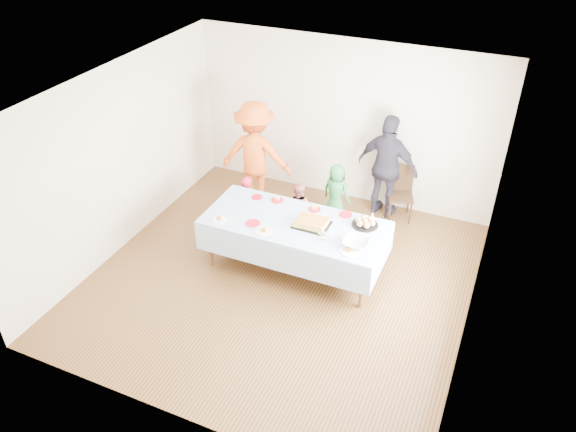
% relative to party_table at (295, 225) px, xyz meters
% --- Properties ---
extents(ground, '(5.00, 5.00, 0.00)m').
position_rel_party_table_xyz_m(ground, '(-0.07, -0.32, -0.72)').
color(ground, '#442A13').
rests_on(ground, ground).
extents(room_walls, '(5.04, 5.04, 2.72)m').
position_rel_party_table_xyz_m(room_walls, '(-0.02, -0.31, 1.05)').
color(room_walls, beige).
rests_on(room_walls, ground).
extents(party_table, '(2.50, 1.10, 0.78)m').
position_rel_party_table_xyz_m(party_table, '(0.00, 0.00, 0.00)').
color(party_table, '#52371C').
rests_on(party_table, ground).
extents(birthday_cake, '(0.48, 0.37, 0.09)m').
position_rel_party_table_xyz_m(birthday_cake, '(0.24, 0.02, 0.10)').
color(birthday_cake, black).
rests_on(birthday_cake, party_table).
extents(rolls_tray, '(0.36, 0.36, 0.11)m').
position_rel_party_table_xyz_m(rolls_tray, '(0.90, 0.30, 0.10)').
color(rolls_tray, black).
rests_on(rolls_tray, party_table).
extents(punch_bowl, '(0.34, 0.34, 0.08)m').
position_rel_party_table_xyz_m(punch_bowl, '(0.93, -0.18, 0.10)').
color(punch_bowl, silver).
rests_on(punch_bowl, party_table).
extents(party_hat, '(0.10, 0.10, 0.17)m').
position_rel_party_table_xyz_m(party_hat, '(0.97, 0.40, 0.14)').
color(party_hat, silver).
rests_on(party_hat, party_table).
extents(fork_pile, '(0.24, 0.18, 0.07)m').
position_rel_party_table_xyz_m(fork_pile, '(0.54, -0.19, 0.09)').
color(fork_pile, white).
rests_on(fork_pile, party_table).
extents(plate_red_far_a, '(0.16, 0.16, 0.01)m').
position_rel_party_table_xyz_m(plate_red_far_a, '(-0.75, 0.36, 0.06)').
color(plate_red_far_a, red).
rests_on(plate_red_far_a, party_table).
extents(plate_red_far_b, '(0.18, 0.18, 0.01)m').
position_rel_party_table_xyz_m(plate_red_far_b, '(-0.44, 0.41, 0.06)').
color(plate_red_far_b, red).
rests_on(plate_red_far_b, party_table).
extents(plate_red_far_c, '(0.17, 0.17, 0.01)m').
position_rel_party_table_xyz_m(plate_red_far_c, '(0.13, 0.39, 0.06)').
color(plate_red_far_c, red).
rests_on(plate_red_far_c, party_table).
extents(plate_red_far_d, '(0.18, 0.18, 0.01)m').
position_rel_party_table_xyz_m(plate_red_far_d, '(0.58, 0.44, 0.06)').
color(plate_red_far_d, red).
rests_on(plate_red_far_d, party_table).
extents(plate_red_near, '(0.20, 0.20, 0.01)m').
position_rel_party_table_xyz_m(plate_red_near, '(-0.50, -0.26, 0.06)').
color(plate_red_near, red).
rests_on(plate_red_near, party_table).
extents(plate_white_left, '(0.21, 0.21, 0.01)m').
position_rel_party_table_xyz_m(plate_white_left, '(-0.96, -0.37, 0.06)').
color(plate_white_left, white).
rests_on(plate_white_left, party_table).
extents(plate_white_mid, '(0.24, 0.24, 0.01)m').
position_rel_party_table_xyz_m(plate_white_mid, '(-0.28, -0.37, 0.06)').
color(plate_white_mid, white).
rests_on(plate_white_mid, party_table).
extents(plate_white_right, '(0.24, 0.24, 0.01)m').
position_rel_party_table_xyz_m(plate_white_right, '(0.89, -0.34, 0.06)').
color(plate_white_right, white).
rests_on(plate_white_right, party_table).
extents(dining_chair, '(0.48, 0.48, 0.88)m').
position_rel_party_table_xyz_m(dining_chair, '(1.02, 1.92, -0.24)').
color(dining_chair, black).
rests_on(dining_chair, ground).
extents(toddler_left, '(0.33, 0.22, 0.89)m').
position_rel_party_table_xyz_m(toddler_left, '(-1.08, 0.67, -0.28)').
color(toddler_left, red).
rests_on(toddler_left, ground).
extents(toddler_mid, '(0.52, 0.39, 0.96)m').
position_rel_party_table_xyz_m(toddler_mid, '(0.10, 1.44, -0.24)').
color(toddler_mid, '#27773D').
rests_on(toddler_mid, ground).
extents(toddler_right, '(0.41, 0.33, 0.82)m').
position_rel_party_table_xyz_m(toddler_right, '(-0.32, 0.90, -0.31)').
color(toddler_right, '#B86456').
rests_on(toddler_right, ground).
extents(adult_left, '(1.26, 0.86, 1.79)m').
position_rel_party_table_xyz_m(adult_left, '(-1.27, 1.37, 0.17)').
color(adult_left, '#D7561A').
rests_on(adult_left, ground).
extents(adult_right, '(1.07, 0.60, 1.71)m').
position_rel_party_table_xyz_m(adult_right, '(0.77, 1.88, 0.13)').
color(adult_right, '#282533').
rests_on(adult_right, ground).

